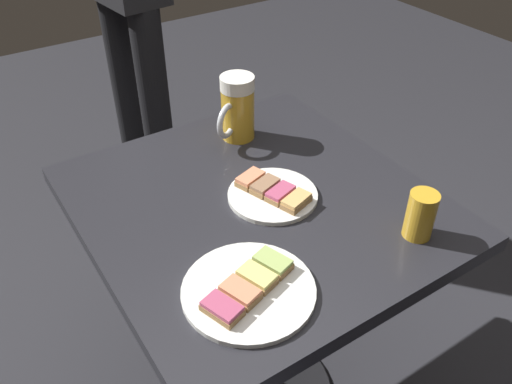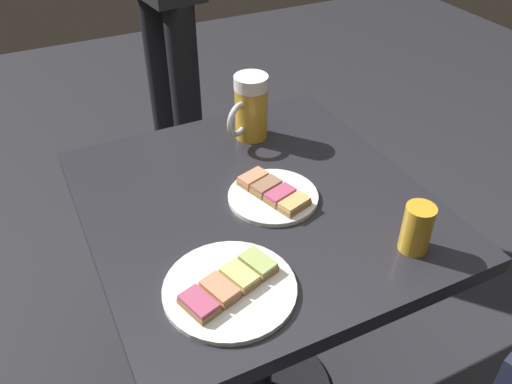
{
  "view_description": "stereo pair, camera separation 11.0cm",
  "coord_description": "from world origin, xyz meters",
  "px_view_note": "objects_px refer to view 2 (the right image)",
  "views": [
    {
      "loc": [
        -0.74,
        0.48,
        1.41
      ],
      "look_at": [
        0.0,
        0.0,
        0.74
      ],
      "focal_mm": 37.14,
      "sensor_mm": 36.0,
      "label": 1
    },
    {
      "loc": [
        -0.79,
        0.39,
        1.41
      ],
      "look_at": [
        0.0,
        0.0,
        0.74
      ],
      "focal_mm": 37.14,
      "sensor_mm": 36.0,
      "label": 2
    }
  ],
  "objects_px": {
    "plate_far": "(230,287)",
    "beer_glass_small": "(417,228)",
    "plate_near": "(273,195)",
    "beer_mug": "(250,108)"
  },
  "relations": [
    {
      "from": "beer_mug",
      "to": "plate_far",
      "type": "bearing_deg",
      "value": 150.52
    },
    {
      "from": "beer_mug",
      "to": "plate_near",
      "type": "bearing_deg",
      "value": 165.29
    },
    {
      "from": "plate_far",
      "to": "beer_glass_small",
      "type": "distance_m",
      "value": 0.36
    },
    {
      "from": "plate_near",
      "to": "beer_mug",
      "type": "distance_m",
      "value": 0.27
    },
    {
      "from": "plate_far",
      "to": "beer_glass_small",
      "type": "bearing_deg",
      "value": -98.45
    },
    {
      "from": "plate_far",
      "to": "beer_glass_small",
      "type": "relative_size",
      "value": 2.38
    },
    {
      "from": "plate_far",
      "to": "beer_mug",
      "type": "bearing_deg",
      "value": -29.48
    },
    {
      "from": "plate_near",
      "to": "beer_mug",
      "type": "bearing_deg",
      "value": -14.71
    },
    {
      "from": "beer_mug",
      "to": "beer_glass_small",
      "type": "bearing_deg",
      "value": -168.54
    },
    {
      "from": "plate_far",
      "to": "beer_glass_small",
      "type": "height_order",
      "value": "beer_glass_small"
    }
  ]
}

